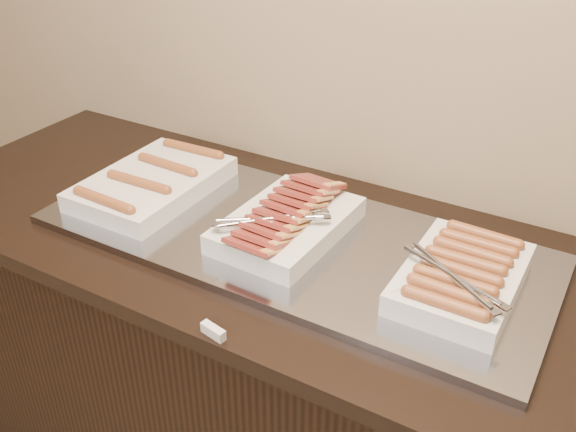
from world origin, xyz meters
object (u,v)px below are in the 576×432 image
object	(u,v)px
warming_tray	(291,239)
dish_left	(153,183)
dish_center	(286,222)
dish_right	(461,276)
counter	(286,377)

from	to	relation	value
warming_tray	dish_left	world-z (taller)	dish_left
dish_center	dish_right	size ratio (longest dim) A/B	1.12
dish_left	dish_right	xyz separation A→B (m)	(0.82, -0.00, 0.01)
dish_left	dish_right	bearing A→B (deg)	-0.55
counter	dish_center	distance (m)	0.50
warming_tray	dish_center	distance (m)	0.05
dish_center	dish_right	world-z (taller)	dish_center
dish_left	dish_right	size ratio (longest dim) A/B	1.19
dish_center	dish_left	bearing A→B (deg)	-178.45
counter	warming_tray	distance (m)	0.46
dish_center	dish_right	xyz separation A→B (m)	(0.42, -0.00, -0.00)
counter	dish_center	size ratio (longest dim) A/B	5.47
dish_center	counter	bearing A→B (deg)	142.56
warming_tray	counter	bearing A→B (deg)	180.00
counter	dish_center	xyz separation A→B (m)	(0.00, -0.00, 0.50)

